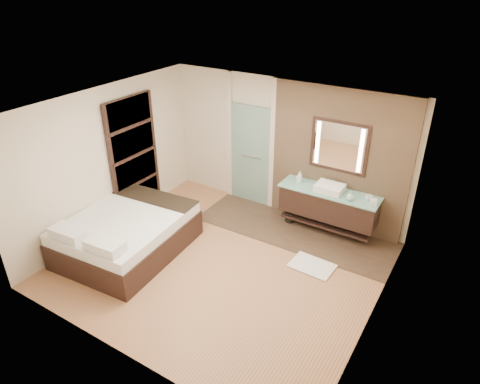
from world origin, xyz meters
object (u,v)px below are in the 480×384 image
Objects in this scene: mirror_unit at (339,146)px; waste_bin at (290,217)px; vanity at (328,204)px; bed at (127,234)px.

mirror_unit reaches higher than waste_bin.
vanity reaches higher than waste_bin.
waste_bin is at bearing 45.43° from bed.
waste_bin is (-0.73, -0.07, -0.47)m from vanity.
mirror_unit is 1.73m from waste_bin.
vanity is 0.87m from waste_bin.
vanity is at bearing 5.32° from waste_bin.
mirror_unit reaches higher than vanity.
vanity is 3.69m from bed.
bed is at bearing -130.35° from waste_bin.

